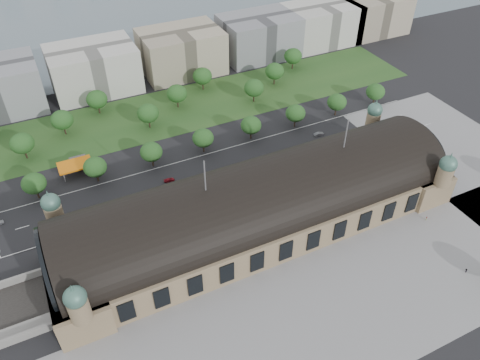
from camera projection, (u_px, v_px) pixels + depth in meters
name	position (u px, v px, depth m)	size (l,w,h in m)	color
ground	(258.00, 226.00, 176.16)	(900.00, 900.00, 0.00)	black
station	(258.00, 206.00, 169.61)	(150.00, 48.40, 44.30)	#8C7556
plaza_south	(349.00, 305.00, 149.04)	(190.00, 48.00, 0.12)	gray
plaza_east	(460.00, 155.00, 210.91)	(56.00, 100.00, 0.12)	gray
road_slab	(173.00, 183.00, 195.74)	(260.00, 26.00, 0.10)	black
grass_belt	(146.00, 117.00, 235.55)	(300.00, 45.00, 0.10)	#254D1F
petrol_station	(77.00, 163.00, 201.33)	(14.00, 13.00, 5.05)	orange
office_3	(94.00, 69.00, 250.56)	(45.00, 32.00, 24.00)	silver
office_4	(182.00, 51.00, 267.43)	(45.00, 32.00, 24.00)	#B2A68C
office_5	(259.00, 36.00, 284.30)	(45.00, 32.00, 24.00)	gray
office_6	(321.00, 24.00, 299.49)	(45.00, 32.00, 24.00)	silver
office_7	(371.00, 14.00, 312.98)	(45.00, 32.00, 24.00)	#B2A68C
tree_row_2	(34.00, 183.00, 183.86)	(9.60, 9.60, 11.52)	#2D2116
tree_row_3	(95.00, 167.00, 191.96)	(9.60, 9.60, 11.52)	#2D2116
tree_row_4	(151.00, 152.00, 200.06)	(9.60, 9.60, 11.52)	#2D2116
tree_row_5	(203.00, 138.00, 208.16)	(9.60, 9.60, 11.52)	#2D2116
tree_row_6	(251.00, 125.00, 216.25)	(9.60, 9.60, 11.52)	#2D2116
tree_row_7	(295.00, 113.00, 224.35)	(9.60, 9.60, 11.52)	#2D2116
tree_row_8	(337.00, 102.00, 232.45)	(9.60, 9.60, 11.52)	#2D2116
tree_row_9	(375.00, 92.00, 240.55)	(9.60, 9.60, 11.52)	#2D2116
tree_belt_3	(22.00, 143.00, 203.92)	(10.40, 10.40, 12.48)	#2D2116
tree_belt_4	(62.00, 120.00, 218.65)	(10.40, 10.40, 12.48)	#2D2116
tree_belt_5	(97.00, 99.00, 233.37)	(10.40, 10.40, 12.48)	#2D2116
tree_belt_6	(148.00, 113.00, 223.15)	(10.40, 10.40, 12.48)	#2D2116
tree_belt_7	(177.00, 94.00, 237.88)	(10.40, 10.40, 12.48)	#2D2116
tree_belt_8	(202.00, 76.00, 252.61)	(10.40, 10.40, 12.48)	#2D2116
tree_belt_9	(254.00, 88.00, 242.39)	(10.40, 10.40, 12.48)	#2D2116
tree_belt_10	(275.00, 71.00, 257.11)	(10.40, 10.40, 12.48)	#2D2116
tree_belt_11	(293.00, 56.00, 271.84)	(10.40, 10.40, 12.48)	#2D2116
traffic_car_2	(94.00, 213.00, 180.47)	(2.70, 5.85, 1.63)	black
traffic_car_3	(169.00, 180.00, 196.20)	(1.84, 4.52, 1.31)	maroon
traffic_car_5	(319.00, 134.00, 222.43)	(1.72, 4.94, 1.63)	slate
traffic_car_6	(353.00, 139.00, 219.54)	(2.39, 5.18, 1.44)	#BCBCBE
parked_car_0	(79.00, 233.00, 172.32)	(1.68, 4.81, 1.58)	black
parked_car_1	(109.00, 231.00, 172.92)	(2.62, 5.69, 1.58)	maroon
parked_car_2	(117.00, 221.00, 177.09)	(2.23, 5.48, 1.59)	#161E3F
parked_car_3	(119.00, 227.00, 174.45)	(1.94, 4.82, 1.64)	slate
parked_car_4	(156.00, 216.00, 179.07)	(1.59, 4.56, 1.50)	white
parked_car_5	(191.00, 205.00, 183.93)	(2.64, 5.73, 1.59)	#999CA1
parked_car_6	(189.00, 203.00, 185.01)	(1.94, 4.78, 1.39)	black
bus_west	(204.00, 187.00, 191.39)	(2.52, 10.78, 3.00)	#B1311C
bus_mid	(266.00, 167.00, 200.97)	(3.16, 13.53, 3.77)	beige
bus_east	(282.00, 165.00, 202.68)	(2.72, 11.62, 3.24)	silver
pedestrian_0	(426.00, 219.00, 178.06)	(0.82, 0.47, 1.68)	gray
pedestrian_4	(466.00, 271.00, 158.51)	(1.12, 0.48, 1.73)	gray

